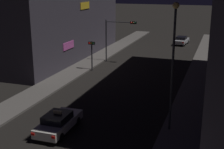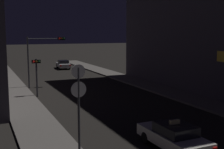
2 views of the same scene
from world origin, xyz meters
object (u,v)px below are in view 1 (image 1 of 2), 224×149
Objects in this scene: taxi at (59,122)px; traffic_light_overhead at (117,32)px; traffic_light_left_kerb at (92,49)px; far_car at (182,40)px; street_lamp_near_block at (173,54)px.

traffic_light_overhead is at bearing 97.09° from taxi.
taxi is at bearing -75.47° from traffic_light_left_kerb.
far_car is 17.43m from traffic_light_overhead.
far_car is (3.86, 36.80, -0.00)m from taxi.
traffic_light_overhead is at bearing -112.19° from far_car.
far_car is at bearing 67.81° from traffic_light_overhead.
traffic_light_left_kerb reaches higher than far_car.
far_car is 0.82× the size of traffic_light_overhead.
traffic_light_left_kerb is 17.91m from street_lamp_near_block.
street_lamp_near_block is (10.03, -18.28, 1.63)m from traffic_light_overhead.
street_lamp_near_block reaches higher than taxi.
far_car is 1.27× the size of traffic_light_left_kerb.
street_lamp_near_block is (11.57, -13.32, 3.06)m from traffic_light_left_kerb.
traffic_light_overhead reaches higher than taxi.
taxi is 16.62m from traffic_light_left_kerb.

